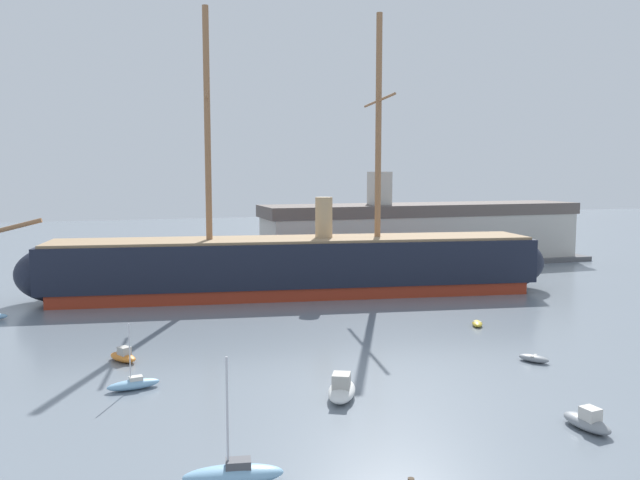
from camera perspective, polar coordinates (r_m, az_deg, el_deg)
The scene contains 11 objects.
tall_ship at distance 81.51m, azimuth -2.22°, elevation -2.29°, with size 73.75×18.67×35.61m.
sailboat_foreground_left at distance 34.46m, azimuth -7.74°, elevation -20.00°, with size 5.27×2.38×6.61m.
motorboat_foreground_right at distance 43.64m, azimuth 22.80°, elevation -14.74°, with size 1.82×3.60×1.45m.
motorboat_near_centre at distance 45.47m, azimuth 1.95°, elevation -13.21°, with size 3.63×4.81×1.87m.
sailboat_mid_left at distance 49.21m, azimuth -16.34°, elevation -12.24°, with size 3.88×1.68×4.89m.
dinghy_mid_right at distance 56.61m, azimuth 18.59°, elevation -10.01°, with size 2.26×2.71×0.59m.
motorboat_alongside_bow at distance 56.24m, azimuth -17.20°, elevation -9.91°, with size 2.73×3.24×1.28m.
dinghy_alongside_stern at distance 67.65m, azimuth 13.89°, elevation -7.27°, with size 1.93×2.47×0.54m.
sailboat_far_right at distance 87.20m, azimuth 14.54°, elevation -4.21°, with size 1.53×3.72×4.70m.
motorboat_distant_centre at distance 87.19m, azimuth -4.04°, elevation -3.89°, with size 3.90×4.30×1.73m.
dockside_warehouse_right at distance 110.61m, azimuth 9.15°, elevation 0.54°, with size 60.26×13.10×15.77m.
Camera 1 is at (-16.87, -20.02, 15.67)m, focal length 35.76 mm.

